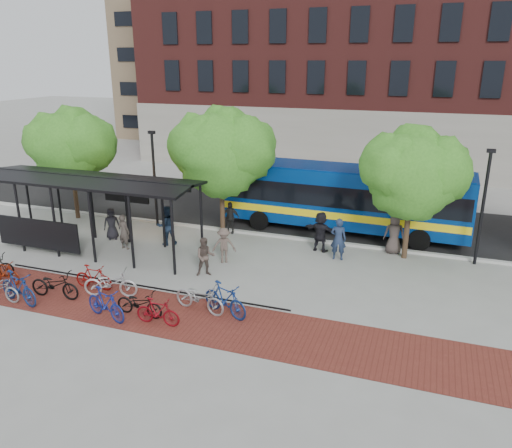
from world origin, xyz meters
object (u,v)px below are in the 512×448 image
(pedestrian_0, at_px, (112,224))
(pedestrian_3, at_px, (224,245))
(tree_a, at_px, (71,144))
(pedestrian_4, at_px, (230,218))
(bike_5, at_px, (94,277))
(bike_7, at_px, (106,304))
(bus, at_px, (342,195))
(pedestrian_7, at_px, (338,239))
(bike_6, at_px, (110,283))
(bike_4, at_px, (55,285))
(pedestrian_5, at_px, (321,232))
(bike_1, at_px, (4,272))
(pedestrian_1, at_px, (124,232))
(bike_9, at_px, (158,312))
(lamp_post_right, at_px, (483,204))
(bike_8, at_px, (139,303))
(pedestrian_2, at_px, (167,225))
(bike_3, at_px, (18,288))
(tree_b, at_px, (223,149))
(lamp_post_left, at_px, (154,176))
(bike_11, at_px, (225,299))
(pedestrian_8, at_px, (205,257))
(bus_shelter, at_px, (87,188))
(pedestrian_6, at_px, (394,234))
(tree_c, at_px, (415,171))
(bike_10, at_px, (200,297))

(pedestrian_0, height_order, pedestrian_3, pedestrian_3)
(tree_a, height_order, pedestrian_4, tree_a)
(bike_5, relative_size, bike_7, 0.86)
(bus, relative_size, bike_5, 7.69)
(pedestrian_7, bearing_deg, bike_6, 36.02)
(bus, distance_m, bike_6, 12.65)
(bus, height_order, pedestrian_4, bus)
(bike_4, distance_m, pedestrian_5, 11.72)
(bike_1, xyz_separation_m, pedestrian_1, (2.41, 4.92, 0.37))
(bike_1, relative_size, pedestrian_7, 0.83)
(bike_9, bearing_deg, lamp_post_right, -50.08)
(bike_8, bearing_deg, bike_6, 64.49)
(bike_9, relative_size, pedestrian_2, 0.84)
(bike_3, height_order, pedestrian_0, pedestrian_0)
(tree_b, xyz_separation_m, lamp_post_left, (-4.10, 0.25, -1.71))
(bike_7, xyz_separation_m, pedestrian_5, (5.63, 8.86, 0.38))
(bike_1, xyz_separation_m, bike_5, (3.76, 0.75, 0.01))
(pedestrian_3, relative_size, pedestrian_5, 0.84)
(pedestrian_7, bearing_deg, lamp_post_left, -13.65)
(bike_4, bearing_deg, lamp_post_right, -63.19)
(tree_a, relative_size, bike_8, 3.38)
(bike_11, xyz_separation_m, pedestrian_8, (-2.09, 2.85, 0.23))
(pedestrian_5, bearing_deg, bike_8, 73.83)
(bus_shelter, distance_m, pedestrian_6, 14.36)
(tree_c, relative_size, pedestrian_1, 3.45)
(bike_7, bearing_deg, bike_1, 95.48)
(bike_9, bearing_deg, pedestrian_7, -32.49)
(tree_a, bearing_deg, tree_c, -0.00)
(bike_6, xyz_separation_m, pedestrian_6, (9.78, 8.19, 0.41))
(bike_5, bearing_deg, bike_1, 100.46)
(bike_8, height_order, pedestrian_1, pedestrian_1)
(bike_10, bearing_deg, lamp_post_left, 49.78)
(pedestrian_0, bearing_deg, bike_3, -119.36)
(lamp_post_right, distance_m, pedestrian_8, 12.04)
(bus_shelter, xyz_separation_m, bike_8, (5.67, -4.94, -2.52))
(lamp_post_right, relative_size, pedestrian_4, 3.07)
(tree_a, height_order, pedestrian_6, tree_a)
(tree_b, distance_m, lamp_post_right, 12.03)
(pedestrian_3, xyz_separation_m, pedestrian_7, (4.70, 2.06, 0.16))
(bus, bearing_deg, bike_10, -104.96)
(bike_3, bearing_deg, tree_a, 39.73)
(bus_shelter, height_order, tree_c, tree_c)
(pedestrian_6, bearing_deg, bike_5, 24.06)
(bike_4, bearing_deg, bus_shelter, 18.09)
(pedestrian_3, bearing_deg, bike_9, -112.00)
(tree_c, bearing_deg, lamp_post_right, 4.91)
(bike_3, bearing_deg, bike_6, -47.35)
(bike_1, height_order, pedestrian_3, pedestrian_3)
(tree_b, distance_m, pedestrian_7, 7.10)
(pedestrian_0, relative_size, pedestrian_7, 0.83)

